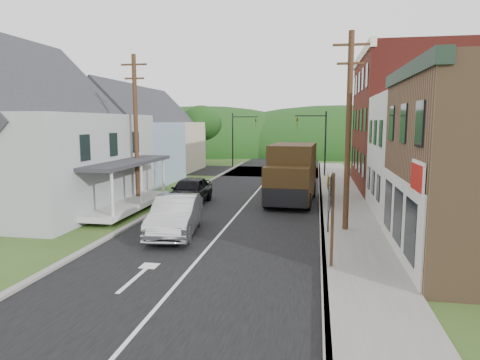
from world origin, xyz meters
The scene contains 24 objects.
ground centered at (0.00, 0.00, 0.00)m, with size 120.00×120.00×0.00m, color #2D4719.
road centered at (0.00, 10.00, 0.00)m, with size 9.00×90.00×0.02m, color black.
cross_road centered at (0.00, 27.00, 0.00)m, with size 60.00×9.00×0.02m, color black.
sidewalk_right centered at (5.90, 8.00, 0.07)m, with size 2.80×55.00×0.15m, color slate.
curb_right centered at (4.55, 8.00, 0.07)m, with size 0.20×55.00×0.15m, color slate.
curb_left centered at (-4.65, 8.00, 0.06)m, with size 0.30×55.00×0.12m, color slate.
storefront_white centered at (11.30, 7.50, 3.25)m, with size 8.00×7.00×6.50m, color silver.
storefront_red centered at (11.30, 17.00, 5.00)m, with size 8.00×12.00×10.00m, color maroon.
house_gray centered at (-12.00, 6.00, 4.23)m, with size 10.20×12.24×8.35m.
house_blue centered at (-11.00, 17.00, 3.69)m, with size 7.14×8.16×7.28m.
house_cream centered at (-11.50, 26.00, 3.69)m, with size 7.14×8.16×7.28m.
utility_pole_right centered at (5.60, 3.50, 4.66)m, with size 1.60×0.26×9.00m.
utility_pole_left centered at (-6.50, 8.00, 4.66)m, with size 1.60×0.26×9.00m.
traffic_signal_right centered at (4.30, 23.50, 3.76)m, with size 2.87×0.20×6.00m.
traffic_signal_left centered at (-4.30, 30.50, 3.76)m, with size 2.87×0.20×6.00m.
tree_left_b centered at (-17.00, 12.00, 4.88)m, with size 4.80×4.80×6.94m.
tree_left_c centered at (-19.00, 20.00, 5.94)m, with size 5.80×5.80×8.41m.
tree_left_d centered at (-9.00, 32.00, 4.88)m, with size 4.80×4.80×6.94m.
forested_ridge centered at (0.00, 55.00, 0.00)m, with size 90.00×30.00×16.00m, color #193811.
silver_sedan centered at (-1.96, 1.70, 0.86)m, with size 1.82×5.23×1.72m, color #B7B7BC.
dark_sedan centered at (-3.39, 8.65, 0.84)m, with size 1.98×4.93×1.68m, color black.
delivery_van centered at (2.72, 10.41, 1.85)m, with size 3.02×6.67×3.66m.
route_sign_cluster centered at (4.75, -1.81, 2.24)m, with size 0.22×1.84×3.22m.
warning_sign centered at (4.77, 2.76, 1.85)m, with size 0.15×0.73×2.66m.
Camera 1 is at (4.20, -16.32, 5.06)m, focal length 32.00 mm.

